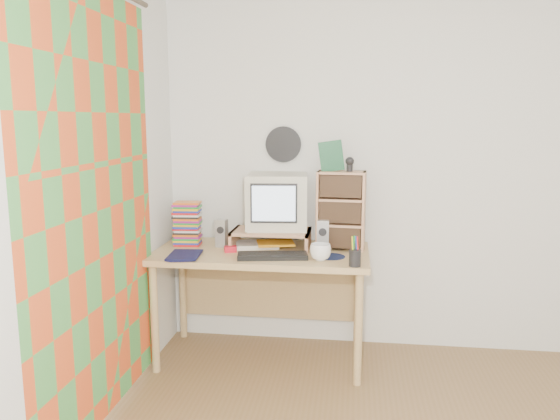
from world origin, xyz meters
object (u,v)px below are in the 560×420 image
(keyboard, at_px, (273,256))
(mug, at_px, (320,252))
(dvd_stack, at_px, (187,227))
(diary, at_px, (169,253))
(crt_monitor, at_px, (277,202))
(cd_rack, at_px, (341,211))
(desk, at_px, (263,268))

(keyboard, xyz_separation_m, mug, (0.30, -0.01, 0.04))
(dvd_stack, height_order, mug, dvd_stack)
(dvd_stack, distance_m, diary, 0.35)
(crt_monitor, height_order, cd_rack, cd_rack)
(desk, distance_m, cd_rack, 0.65)
(cd_rack, xyz_separation_m, mug, (-0.11, -0.31, -0.21))
(mug, relative_size, diary, 0.55)
(crt_monitor, distance_m, keyboard, 0.44)
(dvd_stack, bearing_deg, keyboard, -28.18)
(dvd_stack, height_order, cd_rack, cd_rack)
(desk, bearing_deg, dvd_stack, 176.40)
(keyboard, bearing_deg, dvd_stack, 146.59)
(dvd_stack, distance_m, cd_rack, 1.05)
(dvd_stack, bearing_deg, crt_monitor, 0.51)
(keyboard, height_order, diary, diary)
(desk, xyz_separation_m, crt_monitor, (0.08, 0.09, 0.44))
(desk, relative_size, keyboard, 3.22)
(keyboard, xyz_separation_m, diary, (-0.65, -0.06, 0.01))
(desk, bearing_deg, crt_monitor, 46.25)
(crt_monitor, height_order, dvd_stack, crt_monitor)
(crt_monitor, bearing_deg, cd_rack, -9.83)
(cd_rack, bearing_deg, keyboard, -139.55)
(cd_rack, bearing_deg, desk, -169.33)
(diary, bearing_deg, mug, -2.23)
(diary, bearing_deg, desk, 23.92)
(crt_monitor, distance_m, dvd_stack, 0.64)
(desk, relative_size, crt_monitor, 3.59)
(cd_rack, distance_m, diary, 1.14)
(mug, xyz_separation_m, diary, (-0.94, -0.05, -0.03))
(crt_monitor, xyz_separation_m, mug, (0.32, -0.34, -0.25))
(dvd_stack, bearing_deg, diary, -96.92)
(desk, bearing_deg, keyboard, -67.48)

